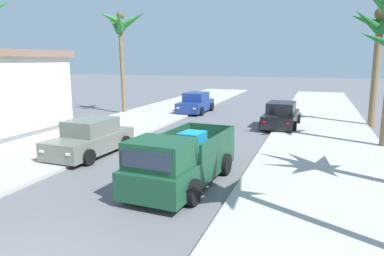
# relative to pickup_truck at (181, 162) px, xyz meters

# --- Properties ---
(sidewalk_left) EXTENTS (5.27, 60.00, 0.12)m
(sidewalk_left) POSITION_rel_pickup_truck_xyz_m (-7.26, 5.59, -0.73)
(sidewalk_left) COLOR #B2AFA8
(sidewalk_left) RESTS_ON ground
(sidewalk_right) EXTENTS (5.27, 60.00, 0.12)m
(sidewalk_right) POSITION_rel_pickup_truck_xyz_m (4.40, 5.59, -0.73)
(sidewalk_right) COLOR #B2AFA8
(sidewalk_right) RESTS_ON ground
(curb_left) EXTENTS (0.16, 60.00, 0.10)m
(curb_left) POSITION_rel_pickup_truck_xyz_m (-6.03, 5.59, -0.74)
(curb_left) COLOR silver
(curb_left) RESTS_ON ground
(curb_right) EXTENTS (0.16, 60.00, 0.10)m
(curb_right) POSITION_rel_pickup_truck_xyz_m (3.16, 5.59, -0.74)
(curb_right) COLOR silver
(curb_right) RESTS_ON ground
(pickup_truck) EXTENTS (2.46, 5.32, 1.80)m
(pickup_truck) POSITION_rel_pickup_truck_xyz_m (0.00, 0.00, 0.00)
(pickup_truck) COLOR #19472D
(pickup_truck) RESTS_ON ground
(car_left_near) EXTENTS (2.12, 4.30, 1.54)m
(car_left_near) POSITION_rel_pickup_truck_xyz_m (2.05, 11.25, -0.08)
(car_left_near) COLOR black
(car_left_near) RESTS_ON ground
(car_left_mid) EXTENTS (2.04, 4.27, 1.54)m
(car_left_mid) POSITION_rel_pickup_truck_xyz_m (-4.74, 15.30, -0.08)
(car_left_mid) COLOR navy
(car_left_mid) RESTS_ON ground
(car_right_mid) EXTENTS (2.15, 4.31, 1.54)m
(car_right_mid) POSITION_rel_pickup_truck_xyz_m (-5.00, 2.22, -0.08)
(car_right_mid) COLOR slate
(car_right_mid) RESTS_ON ground
(palm_tree_right_fore) EXTENTS (4.02, 3.35, 7.48)m
(palm_tree_right_fore) POSITION_rel_pickup_truck_xyz_m (-9.63, 13.00, 5.42)
(palm_tree_right_fore) COLOR brown
(palm_tree_right_fore) RESTS_ON ground
(palm_tree_left_mid) EXTENTS (3.75, 3.49, 7.01)m
(palm_tree_left_mid) POSITION_rel_pickup_truck_xyz_m (7.18, 13.60, 4.76)
(palm_tree_left_mid) COLOR brown
(palm_tree_left_mid) RESTS_ON ground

